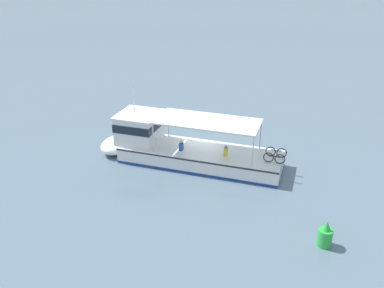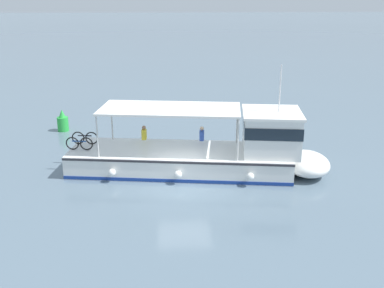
# 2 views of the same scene
# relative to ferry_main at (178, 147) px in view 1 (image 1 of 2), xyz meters

# --- Properties ---
(ground_plane) EXTENTS (400.00, 400.00, 0.00)m
(ground_plane) POSITION_rel_ferry_main_xyz_m (-1.79, 1.49, -1.01)
(ground_plane) COLOR slate
(ferry_main) EXTENTS (4.76, 13.03, 5.32)m
(ferry_main) POSITION_rel_ferry_main_xyz_m (0.00, 0.00, 0.00)
(ferry_main) COLOR white
(ferry_main) RESTS_ON ground
(channel_buoy) EXTENTS (0.70, 0.70, 1.40)m
(channel_buoy) POSITION_rel_ferry_main_xyz_m (7.48, 8.91, -0.45)
(channel_buoy) COLOR green
(channel_buoy) RESTS_ON ground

